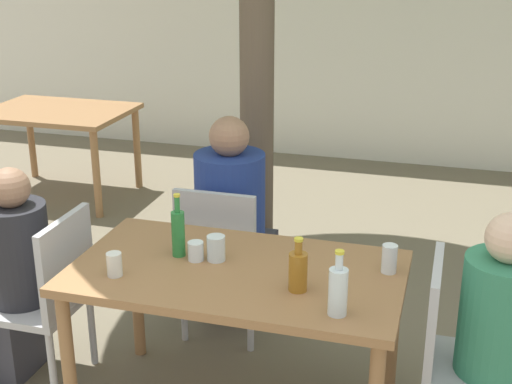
# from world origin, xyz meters

# --- Properties ---
(cafe_building_wall) EXTENTS (10.00, 0.08, 2.80)m
(cafe_building_wall) POSITION_xyz_m (0.00, 4.19, 1.40)
(cafe_building_wall) COLOR white
(cafe_building_wall) RESTS_ON ground_plane
(dining_table_front) EXTENTS (1.44, 0.81, 0.75)m
(dining_table_front) POSITION_xyz_m (0.00, 0.00, 0.67)
(dining_table_front) COLOR #996B42
(dining_table_front) RESTS_ON ground_plane
(dining_table_back) EXTENTS (1.18, 0.86, 0.75)m
(dining_table_back) POSITION_xyz_m (-2.33, 2.42, 0.66)
(dining_table_back) COLOR #996B42
(dining_table_back) RESTS_ON ground_plane
(patio_chair_0) EXTENTS (0.44, 0.44, 0.89)m
(patio_chair_0) POSITION_xyz_m (-0.95, 0.00, 0.50)
(patio_chair_0) COLOR #B2B2B7
(patio_chair_0) RESTS_ON ground_plane
(patio_chair_1) EXTENTS (0.44, 0.44, 0.89)m
(patio_chair_1) POSITION_xyz_m (0.95, 0.00, 0.50)
(patio_chair_1) COLOR #B2B2B7
(patio_chair_1) RESTS_ON ground_plane
(patio_chair_2) EXTENTS (0.44, 0.44, 0.89)m
(patio_chair_2) POSITION_xyz_m (-0.29, 0.64, 0.50)
(patio_chair_2) COLOR #B2B2B7
(patio_chair_2) RESTS_ON ground_plane
(person_seated_0) EXTENTS (0.55, 0.31, 1.11)m
(person_seated_0) POSITION_xyz_m (-1.20, -0.00, 0.49)
(person_seated_0) COLOR #383842
(person_seated_0) RESTS_ON ground_plane
(person_seated_2) EXTENTS (0.38, 0.59, 1.23)m
(person_seated_2) POSITION_xyz_m (-0.29, 0.86, 0.56)
(person_seated_2) COLOR #383842
(person_seated_2) RESTS_ON ground_plane
(amber_bottle_0) EXTENTS (0.08, 0.08, 0.23)m
(amber_bottle_0) POSITION_xyz_m (0.30, -0.12, 0.84)
(amber_bottle_0) COLOR #9E661E
(amber_bottle_0) RESTS_ON dining_table_front
(green_bottle_1) EXTENTS (0.06, 0.06, 0.30)m
(green_bottle_1) POSITION_xyz_m (-0.29, 0.06, 0.87)
(green_bottle_1) COLOR #287A38
(green_bottle_1) RESTS_ON dining_table_front
(water_bottle_2) EXTENTS (0.07, 0.07, 0.27)m
(water_bottle_2) POSITION_xyz_m (0.49, -0.27, 0.86)
(water_bottle_2) COLOR silver
(water_bottle_2) RESTS_ON dining_table_front
(drinking_glass_0) EXTENTS (0.07, 0.07, 0.10)m
(drinking_glass_0) POSITION_xyz_m (-0.48, -0.21, 0.81)
(drinking_glass_0) COLOR silver
(drinking_glass_0) RESTS_ON dining_table_front
(drinking_glass_1) EXTENTS (0.08, 0.08, 0.11)m
(drinking_glass_1) POSITION_xyz_m (-0.11, 0.06, 0.81)
(drinking_glass_1) COLOR silver
(drinking_glass_1) RESTS_ON dining_table_front
(drinking_glass_2) EXTENTS (0.07, 0.07, 0.13)m
(drinking_glass_2) POSITION_xyz_m (0.64, 0.15, 0.82)
(drinking_glass_2) COLOR white
(drinking_glass_2) RESTS_ON dining_table_front
(drinking_glass_3) EXTENTS (0.07, 0.07, 0.09)m
(drinking_glass_3) POSITION_xyz_m (-0.20, 0.03, 0.80)
(drinking_glass_3) COLOR white
(drinking_glass_3) RESTS_ON dining_table_front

